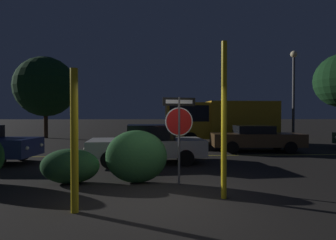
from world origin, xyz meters
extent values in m
plane|color=black|center=(0.00, 0.00, 0.00)|extent=(260.00, 260.00, 0.00)
cube|color=gold|center=(0.00, 6.48, 0.00)|extent=(35.52, 0.12, 0.01)
cylinder|color=#4C4C51|center=(0.52, 1.49, 1.17)|extent=(0.06, 0.06, 2.33)
cylinder|color=white|center=(0.52, 1.49, 1.68)|extent=(0.75, 0.15, 0.76)
cylinder|color=#B71414|center=(0.52, 1.49, 1.68)|extent=(0.70, 0.15, 0.70)
cube|color=black|center=(0.52, 1.49, 2.21)|extent=(0.89, 0.19, 0.22)
cube|color=white|center=(0.52, 1.49, 2.21)|extent=(0.73, 0.17, 0.10)
cylinder|color=yellow|center=(-1.64, -0.44, 1.37)|extent=(0.14, 0.14, 2.74)
cylinder|color=yellow|center=(1.41, 0.26, 1.74)|extent=(0.12, 0.12, 3.48)
ellipsoid|color=#285B2D|center=(-2.42, 1.72, 0.47)|extent=(1.57, 0.88, 0.94)
ellipsoid|color=#2D6633|center=(-0.63, 1.70, 0.72)|extent=(1.68, 0.79, 1.44)
cylinder|color=black|center=(-5.60, 5.57, 0.30)|extent=(0.61, 0.23, 0.60)
sphere|color=#F4EFCC|center=(-4.69, 5.23, 0.67)|extent=(0.14, 0.14, 0.14)
sphere|color=#F4EFCC|center=(-4.75, 4.18, 0.67)|extent=(0.14, 0.14, 0.14)
cube|color=silver|center=(-0.45, 4.81, 0.61)|extent=(4.55, 2.31, 0.62)
cube|color=black|center=(-0.32, 4.82, 1.20)|extent=(1.90, 1.81, 0.57)
cylinder|color=black|center=(-1.73, 3.76, 0.30)|extent=(0.61, 0.25, 0.60)
cylinder|color=black|center=(-1.89, 5.62, 0.30)|extent=(0.61, 0.25, 0.60)
cylinder|color=black|center=(0.99, 3.99, 0.30)|extent=(0.61, 0.25, 0.60)
cylinder|color=black|center=(0.83, 5.85, 0.30)|extent=(0.61, 0.25, 0.60)
sphere|color=#F4EFCC|center=(-2.63, 4.02, 0.64)|extent=(0.14, 0.14, 0.14)
sphere|color=#F4EFCC|center=(-2.73, 5.22, 0.64)|extent=(0.14, 0.14, 0.14)
cube|color=brown|center=(5.03, 7.68, 0.62)|extent=(4.60, 1.95, 0.64)
cube|color=black|center=(4.89, 7.69, 1.13)|extent=(1.89, 1.55, 0.39)
cylinder|color=black|center=(6.47, 8.39, 0.30)|extent=(0.61, 0.24, 0.60)
cylinder|color=black|center=(6.37, 6.79, 0.30)|extent=(0.61, 0.24, 0.60)
cylinder|color=black|center=(3.68, 8.57, 0.30)|extent=(0.61, 0.24, 0.60)
cylinder|color=black|center=(3.58, 6.96, 0.30)|extent=(0.61, 0.24, 0.60)
sphere|color=#F4EFCC|center=(7.34, 8.06, 0.65)|extent=(0.14, 0.14, 0.14)
sphere|color=#F4EFCC|center=(7.27, 7.02, 0.65)|extent=(0.14, 0.14, 0.14)
sphere|color=#F4EFCC|center=(9.77, 8.41, 0.63)|extent=(0.14, 0.14, 0.14)
cube|color=gold|center=(1.90, 11.36, 1.53)|extent=(2.71, 2.28, 2.26)
cube|color=black|center=(1.90, 11.36, 1.98)|extent=(2.45, 2.32, 0.99)
cube|color=gold|center=(5.42, 11.42, 1.57)|extent=(4.40, 2.45, 2.35)
cylinder|color=black|center=(2.00, 10.22, 0.42)|extent=(0.85, 0.30, 0.84)
cylinder|color=black|center=(1.95, 12.50, 0.42)|extent=(0.85, 0.30, 0.84)
cylinder|color=black|center=(6.21, 10.30, 0.42)|extent=(0.85, 0.30, 0.84)
cylinder|color=black|center=(6.17, 12.57, 0.42)|extent=(0.85, 0.30, 0.84)
cylinder|color=#4C4C51|center=(8.80, 11.05, 2.80)|extent=(0.16, 0.16, 5.59)
sphere|color=#F9E5B2|center=(8.80, 11.05, 5.81)|extent=(0.43, 0.43, 0.43)
cylinder|color=#422D1E|center=(-9.14, 16.50, 1.23)|extent=(0.32, 0.32, 2.46)
sphere|color=#143819|center=(-9.14, 16.50, 4.22)|extent=(4.87, 4.87, 4.87)
camera|label=1|loc=(-0.11, -5.47, 1.84)|focal=28.00mm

